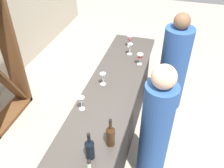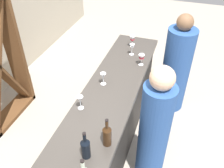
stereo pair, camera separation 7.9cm
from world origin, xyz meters
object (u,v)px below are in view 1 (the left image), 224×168
at_px(person_center_guest, 174,67).
at_px(wine_bottle_second_left_near_black, 90,148).
at_px(wine_glass_far_center, 81,101).
at_px(wine_bottle_center_amber_brown, 110,135).
at_px(wine_glass_near_center, 130,47).
at_px(wine_glass_near_right, 130,39).
at_px(person_left_guest, 155,133).
at_px(wine_glass_far_left, 103,77).
at_px(wine_glass_near_left, 140,57).

bearing_deg(person_center_guest, wine_bottle_second_left_near_black, 69.68).
relative_size(wine_glass_far_center, person_center_guest, 0.10).
height_order(wine_bottle_center_amber_brown, wine_glass_near_center, wine_bottle_center_amber_brown).
bearing_deg(wine_glass_near_right, wine_bottle_second_left_near_black, -176.86).
bearing_deg(person_left_guest, wine_glass_far_center, 8.87).
height_order(wine_bottle_second_left_near_black, wine_bottle_center_amber_brown, wine_bottle_center_amber_brown).
xyz_separation_m(wine_glass_near_center, person_left_guest, (-1.07, -0.53, -0.35)).
xyz_separation_m(wine_bottle_second_left_near_black, wine_glass_near_center, (1.69, 0.05, 0.00)).
distance_m(wine_glass_near_right, wine_glass_far_left, 0.94).
bearing_deg(wine_bottle_center_amber_brown, wine_glass_near_left, 0.05).
relative_size(wine_glass_near_left, wine_glass_far_left, 0.99).
relative_size(wine_bottle_center_amber_brown, wine_glass_far_center, 1.93).
bearing_deg(wine_glass_far_left, person_left_guest, -116.90).
relative_size(wine_glass_far_left, wine_glass_far_center, 0.96).
distance_m(wine_bottle_center_amber_brown, wine_glass_near_center, 1.53).
xyz_separation_m(wine_bottle_center_amber_brown, wine_glass_near_center, (1.52, 0.18, -0.00)).
bearing_deg(person_center_guest, wine_glass_near_left, 43.69).
relative_size(wine_bottle_center_amber_brown, wine_glass_near_right, 1.79).
bearing_deg(wine_glass_far_left, wine_glass_near_right, -5.68).
height_order(wine_glass_far_left, person_center_guest, person_center_guest).
height_order(wine_glass_near_center, wine_glass_far_left, wine_glass_near_center).
bearing_deg(wine_glass_near_center, person_center_guest, -65.31).
distance_m(wine_bottle_center_amber_brown, wine_glass_near_right, 1.74).
height_order(wine_glass_near_center, person_center_guest, person_center_guest).
relative_size(wine_glass_far_left, person_center_guest, 0.10).
bearing_deg(person_left_guest, wine_bottle_second_left_near_black, 53.32).
bearing_deg(wine_glass_near_center, wine_glass_far_left, 168.98).
bearing_deg(wine_bottle_center_amber_brown, wine_bottle_second_left_near_black, 144.84).
height_order(wine_glass_far_left, wine_glass_far_center, wine_glass_far_center).
xyz_separation_m(wine_glass_near_left, wine_glass_near_right, (0.41, 0.22, 0.01)).
bearing_deg(wine_glass_near_left, wine_bottle_second_left_near_black, 175.35).
bearing_deg(wine_bottle_second_left_near_black, wine_glass_near_center, 1.86).
relative_size(wine_glass_near_left, wine_glass_near_center, 0.96).
bearing_deg(wine_bottle_second_left_near_black, wine_glass_far_left, 11.64).
bearing_deg(wine_glass_near_center, wine_glass_near_left, -139.54).
distance_m(wine_glass_near_right, person_center_guest, 0.77).
bearing_deg(wine_glass_near_left, person_center_guest, -41.65).
distance_m(wine_bottle_second_left_near_black, wine_glass_far_left, 0.98).
xyz_separation_m(wine_glass_near_left, person_center_guest, (0.49, -0.43, -0.39)).
relative_size(wine_bottle_second_left_near_black, person_left_guest, 0.18).
relative_size(wine_glass_near_center, wine_glass_far_left, 1.04).
distance_m(wine_glass_near_center, person_left_guest, 1.24).
relative_size(wine_glass_near_left, wine_glass_far_center, 0.96).
bearing_deg(wine_glass_near_left, wine_glass_far_center, 157.78).
distance_m(wine_bottle_second_left_near_black, wine_glass_near_center, 1.69).
bearing_deg(wine_glass_far_center, wine_bottle_second_left_near_black, -151.49).
bearing_deg(wine_glass_near_right, wine_glass_far_left, 174.32).
xyz_separation_m(wine_glass_near_center, person_center_guest, (0.28, -0.61, -0.40)).
relative_size(wine_bottle_second_left_near_black, wine_glass_near_right, 1.70).
bearing_deg(person_center_guest, wine_glass_near_right, 1.74).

